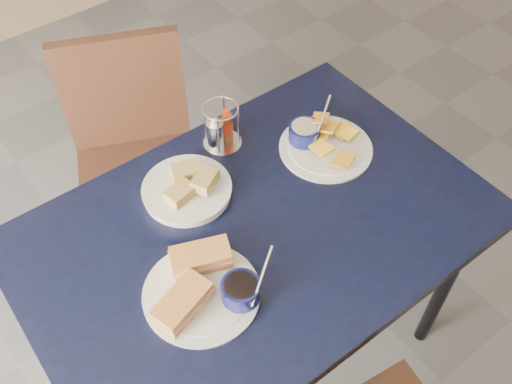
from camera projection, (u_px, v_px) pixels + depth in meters
ground at (299, 377)px, 1.96m from camera, size 6.00×6.00×0.00m
dining_table at (256, 240)px, 1.50m from camera, size 1.18×0.79×0.75m
chair_far at (125, 147)px, 1.97m from camera, size 0.54×0.54×0.87m
sandwich_plate at (205, 286)px, 1.30m from camera, size 0.30×0.27×0.12m
plantain_plate at (319, 141)px, 1.61m from camera, size 0.26×0.26×0.12m
bread_basket at (188, 188)px, 1.50m from camera, size 0.23×0.23×0.07m
condiment_caddy at (220, 130)px, 1.59m from camera, size 0.11×0.11×0.14m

